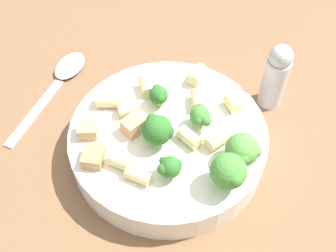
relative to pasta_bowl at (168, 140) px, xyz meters
name	(u,v)px	position (x,y,z in m)	size (l,w,h in m)	color
ground_plane	(168,150)	(0.00, 0.00, -0.02)	(2.00, 2.00, 0.00)	brown
pasta_bowl	(168,140)	(0.00, 0.00, 0.00)	(0.23, 0.23, 0.04)	silver
broccoli_floret_0	(170,167)	(-0.06, 0.01, 0.03)	(0.02, 0.03, 0.03)	#9EC175
broccoli_floret_1	(158,95)	(0.04, 0.00, 0.03)	(0.03, 0.02, 0.03)	#84AD60
broccoli_floret_2	(229,172)	(-0.08, -0.04, 0.04)	(0.04, 0.04, 0.04)	#84AD60
broccoli_floret_3	(158,130)	(-0.01, 0.01, 0.04)	(0.03, 0.03, 0.04)	#9EC175
broccoli_floret_4	(201,118)	(0.00, -0.04, 0.03)	(0.03, 0.02, 0.03)	#93B766
broccoli_floret_5	(243,150)	(-0.06, -0.07, 0.04)	(0.04, 0.04, 0.04)	#93B766
rigatoni_0	(198,100)	(0.03, -0.04, 0.02)	(0.02, 0.02, 0.03)	beige
rigatoni_1	(217,140)	(-0.03, -0.05, 0.02)	(0.02, 0.02, 0.02)	beige
rigatoni_2	(233,103)	(0.01, -0.08, 0.02)	(0.02, 0.02, 0.02)	beige
rigatoni_3	(197,75)	(0.07, -0.06, 0.03)	(0.02, 0.02, 0.03)	beige
rigatoni_4	(189,138)	(-0.02, -0.02, 0.02)	(0.02, 0.02, 0.03)	beige
rigatoni_5	(122,160)	(-0.03, 0.06, 0.03)	(0.02, 0.02, 0.03)	beige
rigatoni_6	(138,175)	(-0.05, 0.05, 0.02)	(0.01, 0.01, 0.03)	beige
rigatoni_7	(146,87)	(0.07, 0.01, 0.02)	(0.02, 0.02, 0.02)	beige
rigatoni_8	(108,100)	(0.06, 0.06, 0.02)	(0.02, 0.02, 0.03)	beige
rigatoni_9	(128,109)	(0.04, 0.04, 0.02)	(0.01, 0.01, 0.02)	beige
chicken_chunk_0	(133,125)	(0.01, 0.04, 0.03)	(0.02, 0.02, 0.02)	tan
chicken_chunk_1	(88,130)	(0.02, 0.09, 0.02)	(0.02, 0.02, 0.02)	tan
chicken_chunk_2	(93,157)	(-0.02, 0.09, 0.02)	(0.03, 0.02, 0.01)	tan
pepper_shaker	(276,76)	(0.04, -0.15, 0.03)	(0.03, 0.03, 0.09)	silver
spoon	(61,77)	(0.15, 0.11, -0.02)	(0.15, 0.13, 0.01)	silver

